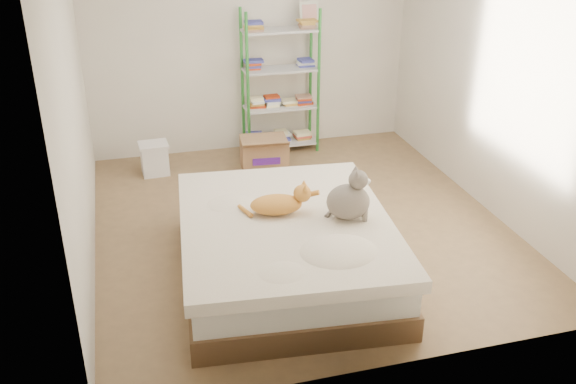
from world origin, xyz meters
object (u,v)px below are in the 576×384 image
object	(u,v)px
bed	(286,248)
grey_cat	(348,195)
orange_cat	(276,202)
shelf_unit	(281,88)
white_bin	(155,158)
cardboard_box	(264,154)

from	to	relation	value
bed	grey_cat	distance (m)	0.69
orange_cat	shelf_unit	world-z (taller)	shelf_unit
orange_cat	white_bin	bearing A→B (deg)	118.41
grey_cat	shelf_unit	xyz separation A→B (m)	(0.19, 2.83, 0.04)
orange_cat	grey_cat	xyz separation A→B (m)	(0.53, -0.23, 0.11)
white_bin	cardboard_box	bearing A→B (deg)	-8.38
grey_cat	orange_cat	bearing A→B (deg)	81.40
grey_cat	shelf_unit	size ratio (longest dim) A/B	0.24
shelf_unit	white_bin	bearing A→B (deg)	-167.70
cardboard_box	white_bin	bearing A→B (deg)	177.16
orange_cat	bed	bearing A→B (deg)	-60.34
orange_cat	shelf_unit	bearing A→B (deg)	82.97
bed	cardboard_box	world-z (taller)	bed
orange_cat	cardboard_box	size ratio (longest dim) A/B	0.91
grey_cat	shelf_unit	distance (m)	2.84
bed	grey_cat	world-z (taller)	grey_cat
bed	shelf_unit	world-z (taller)	shelf_unit
grey_cat	white_bin	bearing A→B (deg)	43.16
bed	orange_cat	size ratio (longest dim) A/B	4.45
shelf_unit	grey_cat	bearing A→B (deg)	-93.78
grey_cat	cardboard_box	distance (m)	2.39
bed	grey_cat	xyz separation A→B (m)	(0.48, -0.11, 0.47)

